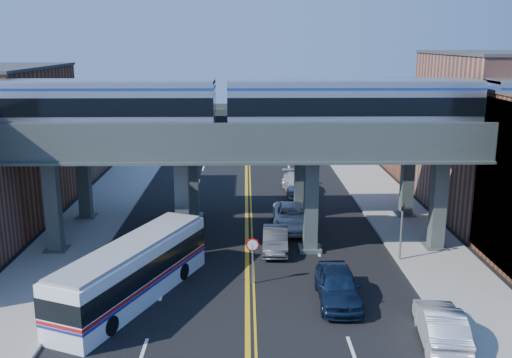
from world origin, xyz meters
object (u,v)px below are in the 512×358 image
stop_sign (253,253)px  car_lane_b (275,239)px  car_parked_curb (441,325)px  car_lane_c (292,216)px  traffic_signal (402,225)px  car_lane_a (338,286)px  transit_train (352,105)px  car_lane_d (298,184)px  transit_bus (133,272)px

stop_sign → car_lane_b: stop_sign is taller
car_parked_curb → car_lane_c: bearing=-64.2°
car_parked_curb → traffic_signal: bearing=-86.6°
car_lane_a → stop_sign: bearing=152.9°
transit_train → car_lane_b: 9.64m
transit_train → car_parked_curb: bearing=-79.4°
car_lane_a → car_lane_c: size_ratio=0.88×
car_lane_c → car_lane_a: bearing=-80.7°
car_lane_a → car_lane_d: car_lane_a is taller
car_lane_d → car_lane_a: bearing=-94.1°
traffic_signal → car_lane_a: traffic_signal is taller
car_lane_d → car_parked_curb: car_lane_d is taller
transit_bus → car_lane_d: (10.32, 20.81, -0.65)m
stop_sign → car_parked_curb: (8.20, -6.44, -0.94)m
stop_sign → car_parked_curb: 10.47m
transit_bus → car_lane_b: transit_bus is taller
car_lane_d → car_lane_b: bearing=-105.2°
car_lane_c → car_lane_d: size_ratio=1.03×
traffic_signal → car_parked_curb: size_ratio=0.82×
car_lane_c → car_parked_curb: size_ratio=1.18×
car_lane_b → car_lane_d: car_lane_d is taller
stop_sign → car_lane_d: bearing=77.6°
traffic_signal → transit_bus: bearing=-162.3°
car_lane_b → car_parked_curb: bearing=-57.0°
traffic_signal → car_lane_b: (-7.40, 2.04, -1.56)m
traffic_signal → car_lane_d: traffic_signal is taller
car_lane_d → traffic_signal: bearing=-78.0°
transit_train → car_lane_c: transit_train is taller
transit_train → traffic_signal: (2.84, -2.00, -6.93)m
traffic_signal → car_lane_d: bearing=106.4°
car_lane_b → car_lane_d: bearing=81.9°
traffic_signal → car_lane_c: (-5.97, 6.63, -1.48)m
car_lane_a → car_lane_d: size_ratio=0.91×
transit_train → transit_bus: size_ratio=4.12×
transit_train → car_lane_d: bearing=97.7°
traffic_signal → car_lane_b: size_ratio=0.92×
car_lane_b → car_lane_d: 14.23m
stop_sign → car_lane_a: size_ratio=0.51×
stop_sign → car_parked_curb: bearing=-38.1°
traffic_signal → transit_bus: size_ratio=0.36×
transit_train → car_parked_curb: transit_train is taller
car_lane_b → car_lane_d: (2.67, 13.98, 0.09)m
car_lane_a → car_lane_d: 21.35m
transit_bus → car_lane_d: size_ratio=1.98×
car_parked_curb → stop_sign: bearing=-30.5°
car_parked_curb → transit_bus: bearing=-10.3°
traffic_signal → car_parked_curb: bearing=-94.2°
transit_bus → car_lane_d: bearing=-3.3°
transit_bus → car_parked_curb: transit_bus is taller
car_lane_d → car_parked_curb: size_ratio=1.14×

